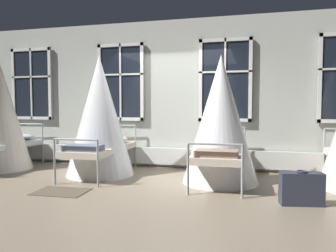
# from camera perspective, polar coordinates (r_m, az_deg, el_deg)

# --- Properties ---
(ground) EXTENTS (22.99, 22.99, 0.00)m
(ground) POSITION_cam_1_polar(r_m,az_deg,el_deg) (5.99, -2.56, -9.38)
(ground) COLOR gray
(back_wall_with_windows) EXTENTS (12.49, 0.10, 3.17)m
(back_wall_with_windows) POSITION_cam_1_polar(r_m,az_deg,el_deg) (7.17, 0.68, 5.49)
(back_wall_with_windows) COLOR #B2B7AD
(back_wall_with_windows) RESTS_ON ground
(window_bank) EXTENTS (7.97, 0.10, 2.64)m
(window_bank) POSITION_cam_1_polar(r_m,az_deg,el_deg) (7.06, 0.44, 0.81)
(window_bank) COLOR black
(window_bank) RESTS_ON ground
(cot_second) EXTENTS (1.31, 1.93, 2.31)m
(cot_second) POSITION_cam_1_polar(r_m,az_deg,el_deg) (6.49, -11.73, 1.51)
(cot_second) COLOR #9EA3A8
(cot_second) RESTS_ON ground
(cot_third) EXTENTS (1.31, 1.93, 2.21)m
(cot_third) POSITION_cam_1_polar(r_m,az_deg,el_deg) (5.77, 9.09, 0.84)
(cot_third) COLOR #9EA3A8
(cot_third) RESTS_ON ground
(rug_second) EXTENTS (0.82, 0.60, 0.01)m
(rug_second) POSITION_cam_1_polar(r_m,az_deg,el_deg) (5.46, -18.02, -10.77)
(rug_second) COLOR brown
(rug_second) RESTS_ON ground
(suitcase_dark) EXTENTS (0.59, 0.30, 0.47)m
(suitcase_dark) POSITION_cam_1_polar(r_m,az_deg,el_deg) (4.85, 22.11, -10.01)
(suitcase_dark) COLOR #2D3342
(suitcase_dark) RESTS_ON ground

